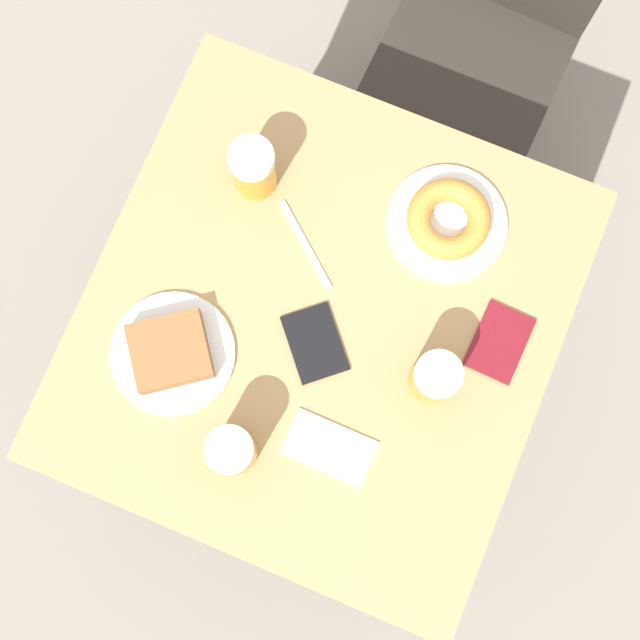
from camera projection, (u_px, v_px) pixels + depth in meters
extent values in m
plane|color=gray|center=(320.00, 372.00, 2.33)|extent=(8.00, 8.00, 0.00)
cube|color=tan|center=(320.00, 323.00, 1.58)|extent=(0.81, 0.85, 0.03)
cylinder|color=black|center=(95.00, 452.00, 1.92)|extent=(0.04, 0.04, 0.75)
cylinder|color=black|center=(411.00, 586.00, 1.87)|extent=(0.04, 0.04, 0.75)
cylinder|color=black|center=(237.00, 140.00, 2.05)|extent=(0.04, 0.04, 0.75)
cylinder|color=black|center=(536.00, 258.00, 2.00)|extent=(0.04, 0.04, 0.75)
cube|color=#2D2823|center=(466.00, 70.00, 1.99)|extent=(0.42, 0.42, 0.02)
cylinder|color=#2D2823|center=(358.00, 144.00, 2.20)|extent=(0.03, 0.03, 0.45)
cylinder|color=#2D2823|center=(488.00, 202.00, 2.18)|extent=(0.03, 0.03, 0.45)
cylinder|color=#2D2823|center=(416.00, 25.00, 2.26)|extent=(0.03, 0.03, 0.45)
cylinder|color=#2D2823|center=(543.00, 80.00, 2.23)|extent=(0.03, 0.03, 0.45)
cylinder|color=white|center=(173.00, 354.00, 1.55)|extent=(0.22, 0.22, 0.01)
cube|color=brown|center=(170.00, 351.00, 1.52)|extent=(0.18, 0.17, 0.04)
cylinder|color=white|center=(447.00, 223.00, 1.59)|extent=(0.22, 0.22, 0.01)
torus|color=#D18938|center=(449.00, 219.00, 1.56)|extent=(0.15, 0.15, 0.04)
cylinder|color=#C68C23|center=(254.00, 171.00, 1.56)|extent=(0.08, 0.08, 0.10)
cylinder|color=white|center=(251.00, 158.00, 1.50)|extent=(0.08, 0.08, 0.02)
cylinder|color=#C68C23|center=(434.00, 378.00, 1.49)|extent=(0.08, 0.08, 0.10)
cylinder|color=white|center=(439.00, 374.00, 1.43)|extent=(0.08, 0.08, 0.02)
cylinder|color=#C68C23|center=(233.00, 451.00, 1.47)|extent=(0.08, 0.08, 0.10)
cylinder|color=white|center=(229.00, 450.00, 1.41)|extent=(0.08, 0.08, 0.02)
cube|color=white|center=(330.00, 448.00, 1.52)|extent=(0.15, 0.09, 0.00)
cube|color=silver|center=(305.00, 245.00, 1.59)|extent=(0.15, 0.12, 0.00)
cube|color=black|center=(315.00, 343.00, 1.55)|extent=(0.15, 0.15, 0.01)
cube|color=maroon|center=(499.00, 342.00, 1.55)|extent=(0.09, 0.13, 0.01)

